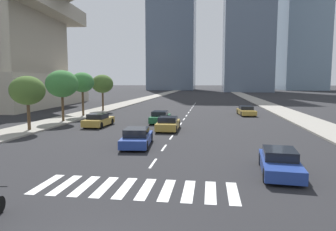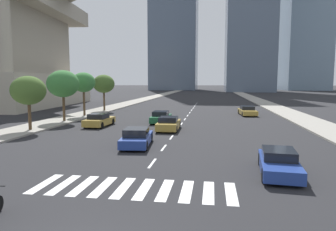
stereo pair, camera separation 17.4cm
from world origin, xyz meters
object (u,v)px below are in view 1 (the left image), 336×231
Objects in this scene: sedan_green_0 at (160,117)px; street_tree_second at (62,84)px; sedan_blue_3 at (137,138)px; sedan_gold_4 at (246,111)px; street_tree_fourth at (102,84)px; sedan_blue_2 at (280,162)px; sedan_gold_1 at (98,120)px; sedan_gold_5 at (168,124)px; street_tree_third at (82,83)px; street_tree_nearest at (27,91)px.

street_tree_second reaches higher than sedan_green_0.
sedan_blue_3 is 0.94× the size of sedan_gold_4.
sedan_blue_2 is at bearing -56.03° from street_tree_fourth.
sedan_blue_3 is 0.81× the size of street_tree_second.
sedan_gold_4 is at bearing 25.66° from street_tree_second.
street_tree_fourth is at bearing 20.93° from sedan_gold_1.
street_tree_second is 12.74m from street_tree_fourth.
street_tree_fourth is at bearing 36.01° from sedan_gold_5.
street_tree_fourth is (-10.85, 11.78, 3.58)m from sedan_green_0.
street_tree_third reaches higher than street_tree_fourth.
street_tree_third reaches higher than sedan_gold_5.
sedan_gold_5 is at bearing -14.66° from sedan_blue_3.
sedan_green_0 is at bearing -47.36° from street_tree_fourth.
sedan_gold_5 is at bearing -98.40° from sedan_gold_1.
street_tree_third is at bearing -90.00° from street_tree_fourth.
street_tree_third is 1.02× the size of street_tree_fourth.
street_tree_third is at bearing -132.55° from sedan_blue_2.
sedan_green_0 is 0.80× the size of street_tree_third.
sedan_green_0 is at bearing 17.07° from sedan_gold_5.
sedan_green_0 is 0.79× the size of street_tree_second.
sedan_blue_2 is 26.69m from sedan_gold_4.
sedan_gold_4 is (1.44, 26.65, 0.02)m from sedan_blue_2.
street_tree_second is at bearing -68.40° from sedan_gold_4.
sedan_gold_4 is at bearing -30.16° from sedan_blue_3.
street_tree_nearest reaches higher than sedan_blue_3.
sedan_gold_1 reaches higher than sedan_blue_2.
sedan_blue_2 is at bearing -150.48° from sedan_gold_5.
sedan_gold_1 is 16.51m from street_tree_fourth.
sedan_blue_3 is 26.72m from street_tree_fourth.
sedan_blue_3 is (6.12, -8.69, -0.02)m from sedan_gold_1.
street_tree_third is (-21.13, -4.74, 3.83)m from sedan_gold_4.
sedan_gold_5 reaches higher than sedan_gold_4.
sedan_blue_3 is (-8.48, 5.25, 0.04)m from sedan_blue_2.
sedan_gold_5 is at bearing -17.70° from street_tree_second.
street_tree_fourth reaches higher than sedan_green_0.
sedan_blue_2 is at bearing -39.94° from street_tree_second.
sedan_blue_2 is at bearing -27.05° from street_tree_nearest.
sedan_blue_2 is 35.43m from street_tree_fourth.
street_tree_third is at bearing 67.47° from sedan_green_0.
street_tree_third is (-5.10, 7.97, 3.80)m from sedan_gold_1.
sedan_green_0 is at bearing 34.25° from street_tree_nearest.
sedan_green_0 is 6.74m from sedan_gold_1.
street_tree_second is at bearing 39.63° from sedan_blue_3.
sedan_gold_1 is 0.95× the size of sedan_blue_3.
street_tree_second is at bearing 65.90° from sedan_gold_1.
sedan_blue_3 is 23.59m from sedan_gold_4.
sedan_gold_4 is (9.92, 21.40, -0.02)m from sedan_blue_3.
sedan_gold_5 is 0.80× the size of street_tree_fourth.
sedan_blue_3 is 20.45m from street_tree_third.
sedan_blue_2 is 0.93× the size of street_tree_nearest.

